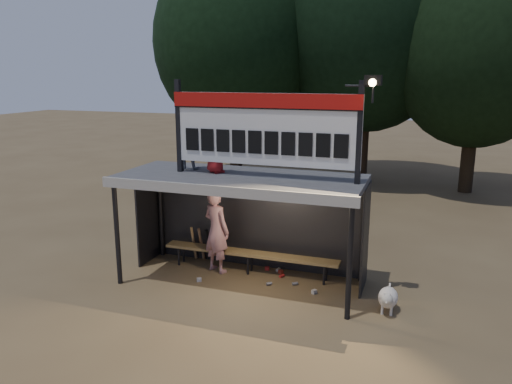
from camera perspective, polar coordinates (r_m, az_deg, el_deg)
ground at (r=10.82m, az=-1.72°, el=-10.22°), size 80.00×80.00×0.00m
player at (r=11.10m, az=-4.53°, el=-4.39°), size 0.82×0.70×1.90m
child_a at (r=10.84m, az=-7.81°, el=5.51°), size 0.55×0.44×1.10m
child_b at (r=10.36m, az=-4.67°, el=5.22°), size 0.64×0.60×1.10m
dugout_shelter at (r=10.44m, az=-1.32°, el=-0.39°), size 5.10×2.08×2.32m
scoreboard_assembly at (r=9.77m, az=1.21°, el=7.46°), size 4.10×0.27×1.99m
bench at (r=11.13m, az=-0.73°, el=-7.11°), size 4.00×0.35×0.48m
tree_left at (r=20.71m, az=-2.40°, el=16.69°), size 6.46×6.46×9.27m
tree_mid at (r=20.99m, az=12.69°, el=18.13°), size 7.22×7.22×10.36m
tree_right at (r=19.83m, az=24.13°, el=14.78°), size 6.08×6.08×8.72m
dog at (r=9.77m, az=14.84°, el=-11.61°), size 0.36×0.81×0.49m
bats at (r=11.80m, az=-5.82°, el=-5.98°), size 0.68×0.36×0.84m
litter at (r=10.93m, az=1.91°, el=-9.77°), size 2.58×1.22×0.08m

